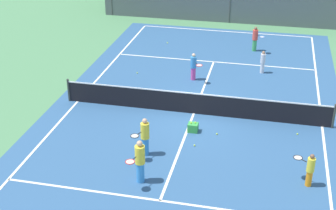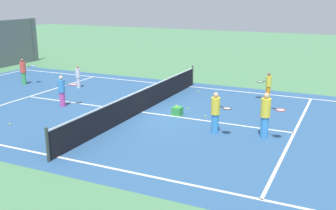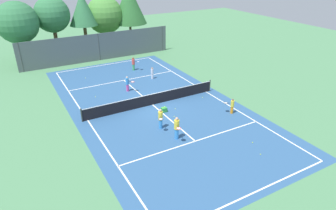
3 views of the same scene
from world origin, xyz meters
name	(u,v)px [view 1 (image 1 of 3)]	position (x,y,z in m)	size (l,w,h in m)	color
ground_plane	(194,114)	(0.00, 0.00, 0.00)	(80.00, 80.00, 0.00)	#4C8456
court_surface	(194,113)	(0.00, 0.00, 0.00)	(13.00, 25.00, 0.01)	#2D5684
tennis_net	(194,103)	(0.00, 0.00, 0.51)	(11.90, 0.10, 1.10)	#333833
perimeter_fence	(230,0)	(0.00, 14.00, 1.60)	(18.00, 0.12, 3.20)	#515B60
player_0	(194,66)	(-0.68, 3.70, 0.74)	(0.75, 0.80, 1.42)	#D14799
player_1	(140,161)	(-0.93, -5.49, 0.85)	(0.57, 0.93, 1.64)	#388CD8
player_2	(310,169)	(4.77, -4.42, 0.66)	(0.79, 0.69, 1.26)	orange
player_3	(263,62)	(2.70, 5.40, 0.62)	(0.26, 0.26, 1.21)	silver
player_4	(145,136)	(-1.22, -3.75, 0.80)	(0.63, 0.89, 1.54)	#388CD8
player_5	(255,39)	(2.09, 8.70, 0.76)	(0.79, 0.77, 1.46)	#3FA559
ball_crate	(193,127)	(0.24, -1.58, 0.18)	(0.42, 0.37, 0.43)	green
tennis_ball_2	(137,73)	(-3.71, 3.86, 0.03)	(0.07, 0.07, 0.07)	#CCE533
tennis_ball_3	(217,134)	(1.25, -1.64, 0.03)	(0.07, 0.07, 0.07)	#CCE533
tennis_ball_4	(167,43)	(-3.22, 8.87, 0.03)	(0.07, 0.07, 0.07)	#CCE533
tennis_ball_5	(195,145)	(0.51, -2.73, 0.03)	(0.07, 0.07, 0.07)	#CCE533
tennis_ball_6	(297,134)	(4.47, -0.92, 0.03)	(0.07, 0.07, 0.07)	#CCE533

